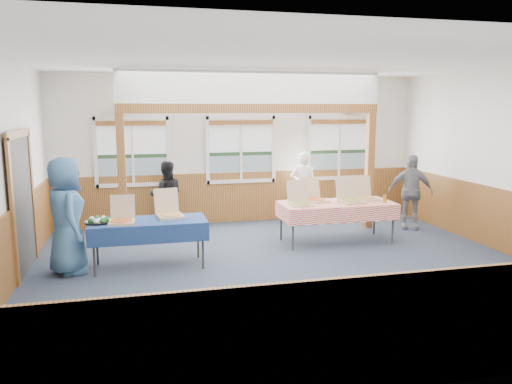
% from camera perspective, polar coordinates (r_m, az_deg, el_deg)
% --- Properties ---
extents(floor, '(8.00, 8.00, 0.00)m').
position_cam_1_polar(floor, '(7.94, 3.51, -8.80)').
color(floor, '#2A3045').
rests_on(floor, ground).
extents(ceiling, '(8.00, 8.00, 0.00)m').
position_cam_1_polar(ceiling, '(7.56, 3.76, 14.87)').
color(ceiling, white).
rests_on(ceiling, wall_back).
extents(wall_back, '(8.00, 0.00, 8.00)m').
position_cam_1_polar(wall_back, '(10.96, -1.79, 4.87)').
color(wall_back, silver).
rests_on(wall_back, floor).
extents(wall_front, '(8.00, 0.00, 8.00)m').
position_cam_1_polar(wall_front, '(4.41, 17.18, -2.67)').
color(wall_front, silver).
rests_on(wall_front, floor).
extents(wall_left, '(0.00, 8.00, 8.00)m').
position_cam_1_polar(wall_left, '(7.46, -27.19, 1.58)').
color(wall_left, silver).
rests_on(wall_left, floor).
extents(wall_right, '(0.00, 8.00, 8.00)m').
position_cam_1_polar(wall_right, '(9.56, 27.24, 3.12)').
color(wall_right, silver).
rests_on(wall_right, floor).
extents(wainscot_back, '(7.98, 0.05, 1.10)m').
position_cam_1_polar(wainscot_back, '(11.07, -1.73, -0.56)').
color(wainscot_back, brown).
rests_on(wainscot_back, floor).
extents(wainscot_front, '(7.98, 0.05, 1.10)m').
position_cam_1_polar(wainscot_front, '(4.76, 16.37, -15.08)').
color(wainscot_front, brown).
rests_on(wainscot_front, floor).
extents(wainscot_left, '(0.05, 6.98, 1.10)m').
position_cam_1_polar(wainscot_left, '(7.66, -26.40, -6.21)').
color(wainscot_left, brown).
rests_on(wainscot_left, floor).
extents(wainscot_right, '(0.05, 6.98, 1.10)m').
position_cam_1_polar(wainscot_right, '(9.70, 26.65, -3.05)').
color(wainscot_right, brown).
rests_on(wainscot_right, floor).
extents(cased_opening, '(0.06, 1.30, 2.10)m').
position_cam_1_polar(cased_opening, '(8.40, -25.23, -1.28)').
color(cased_opening, '#2F2F2F').
rests_on(cased_opening, wall_left).
extents(window_left, '(1.56, 0.10, 1.46)m').
position_cam_1_polar(window_left, '(10.68, -13.95, 4.90)').
color(window_left, white).
rests_on(window_left, wall_back).
extents(window_mid, '(1.56, 0.10, 1.46)m').
position_cam_1_polar(window_mid, '(10.91, -1.74, 5.27)').
color(window_mid, white).
rests_on(window_mid, wall_back).
extents(window_right, '(1.56, 0.10, 1.46)m').
position_cam_1_polar(window_right, '(11.60, 9.50, 5.40)').
color(window_right, white).
rests_on(window_right, wall_back).
extents(post_left, '(0.15, 0.15, 2.40)m').
position_cam_1_polar(post_left, '(9.59, -15.06, 1.46)').
color(post_left, brown).
rests_on(post_left, floor).
extents(post_right, '(0.15, 0.15, 2.40)m').
position_cam_1_polar(post_right, '(10.69, 12.83, 2.36)').
color(post_right, brown).
rests_on(post_right, floor).
extents(cross_beam, '(5.15, 0.18, 0.18)m').
position_cam_1_polar(cross_beam, '(9.75, -0.35, 9.53)').
color(cross_beam, brown).
rests_on(cross_beam, post_left).
extents(table_left, '(1.95, 1.24, 0.76)m').
position_cam_1_polar(table_left, '(8.05, -12.20, -3.57)').
color(table_left, '#2F2F2F').
rests_on(table_left, floor).
extents(table_right, '(2.31, 1.62, 0.76)m').
position_cam_1_polar(table_right, '(9.44, 9.21, -1.49)').
color(table_right, '#2F2F2F').
rests_on(table_right, floor).
extents(pizza_box_a, '(0.40, 0.48, 0.40)m').
position_cam_1_polar(pizza_box_a, '(7.92, -15.08, -3.00)').
color(pizza_box_a, '#D2B58C').
rests_on(pizza_box_a, table_left).
extents(pizza_box_b, '(0.48, 0.55, 0.44)m').
position_cam_1_polar(pizza_box_b, '(8.19, -9.86, -2.37)').
color(pizza_box_b, '#D2B58C').
rests_on(pizza_box_b, table_left).
extents(pizza_box_c, '(0.39, 0.48, 0.43)m').
position_cam_1_polar(pizza_box_c, '(9.07, 5.09, -1.11)').
color(pizza_box_c, '#D2B58C').
rests_on(pizza_box_c, table_right).
extents(pizza_box_d, '(0.47, 0.54, 0.43)m').
position_cam_1_polar(pizza_box_d, '(9.47, 6.78, -0.69)').
color(pizza_box_d, '#D2B58C').
rests_on(pizza_box_d, table_right).
extents(pizza_box_e, '(0.45, 0.53, 0.45)m').
position_cam_1_polar(pizza_box_e, '(9.45, 10.79, -0.80)').
color(pizza_box_e, '#D2B58C').
rests_on(pizza_box_e, table_right).
extents(pizza_box_f, '(0.40, 0.49, 0.43)m').
position_cam_1_polar(pizza_box_f, '(9.81, 12.40, -0.48)').
color(pizza_box_f, '#D2B58C').
rests_on(pizza_box_f, table_right).
extents(veggie_tray, '(0.41, 0.41, 0.09)m').
position_cam_1_polar(veggie_tray, '(8.05, -17.57, -3.15)').
color(veggie_tray, black).
rests_on(veggie_tray, table_left).
extents(drink_glass, '(0.07, 0.07, 0.15)m').
position_cam_1_polar(drink_glass, '(9.56, 14.51, -0.77)').
color(drink_glass, '#966919').
rests_on(drink_glass, table_right).
extents(woman_white, '(0.65, 0.52, 1.55)m').
position_cam_1_polar(woman_white, '(11.03, 5.42, 0.56)').
color(woman_white, white).
rests_on(woman_white, floor).
extents(woman_black, '(0.70, 0.56, 1.43)m').
position_cam_1_polar(woman_black, '(10.46, -10.20, -0.40)').
color(woman_black, black).
rests_on(woman_black, floor).
extents(man_blue, '(0.80, 1.00, 1.79)m').
position_cam_1_polar(man_blue, '(8.06, -20.87, -2.56)').
color(man_blue, '#38638D').
rests_on(man_blue, floor).
extents(person_grey, '(0.99, 0.70, 1.56)m').
position_cam_1_polar(person_grey, '(10.85, 17.22, 0.02)').
color(person_grey, gray).
rests_on(person_grey, floor).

